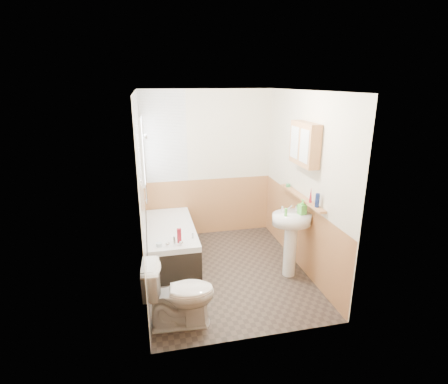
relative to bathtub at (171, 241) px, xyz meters
The scene contains 26 objects.
floor 0.98m from the bathtub, 38.87° to the right, with size 2.80×2.80×0.00m, color #2F2621.
ceiling 2.42m from the bathtub, 38.87° to the right, with size 2.80×2.80×0.00m, color white.
wall_back 1.47m from the bathtub, 48.38° to the left, with size 2.20×0.02×2.50m, color beige.
wall_front 2.34m from the bathtub, 69.93° to the right, with size 2.20×0.02×2.50m, color beige.
wall_left 1.20m from the bathtub, 122.85° to the right, with size 0.02×2.80×2.50m, color beige.
wall_right 2.16m from the bathtub, 17.73° to the right, with size 0.02×2.80×2.50m, color beige.
wainscot_right 1.92m from the bathtub, 17.94° to the right, with size 0.01×2.80×1.00m, color #BB804C.
wainscot_front 2.12m from the bathtub, 69.73° to the right, with size 2.20×0.01×1.00m, color #BB804C.
wainscot_back 1.11m from the bathtub, 47.60° to the left, with size 2.20×0.01×1.00m, color #BB804C.
tile_cladding_left 1.20m from the bathtub, 121.32° to the right, with size 0.01×2.80×2.50m, color white.
tile_return_back 1.68m from the bathtub, 89.64° to the left, with size 0.75×0.01×1.50m, color white.
window 1.46m from the bathtub, 132.62° to the left, with size 0.03×0.79×0.99m.
bathtub is the anchor object (origin of this frame).
shower_riser 1.34m from the bathtub, 166.43° to the left, with size 0.10×0.08×1.18m.
toilet 1.59m from the bathtub, 91.08° to the right, with size 0.44×0.78×0.77m, color white.
sink 1.83m from the bathtub, 28.87° to the right, with size 0.53×0.43×1.03m.
pine_shelf 2.07m from the bathtub, 21.34° to the right, with size 0.10×1.25×0.03m, color #BB804C.
medicine_cabinet 2.45m from the bathtub, 22.83° to the right, with size 0.16×0.62×0.56m.
foam_can 2.30m from the bathtub, 32.89° to the right, with size 0.05×0.05×0.18m, color navy.
green_bottle 2.22m from the bathtub, 28.51° to the right, with size 0.04×0.04×0.21m, color maroon.
black_jar 1.97m from the bathtub, ahead, with size 0.07×0.07×0.04m, color #388447.
soap_bottle 2.04m from the bathtub, 28.06° to the right, with size 0.09×0.21×0.09m, color #59C647.
clear_bottle 1.86m from the bathtub, 32.40° to the right, with size 0.04×0.04×0.11m, color #59C647.
blue_gel 0.69m from the bathtub, 82.67° to the right, with size 0.06×0.04×0.20m, color maroon.
cream_jar 0.73m from the bathtub, 107.05° to the right, with size 0.08×0.08×0.05m, color silver.
orange_bottle 0.64m from the bathtub, 61.19° to the right, with size 0.03×0.03×0.08m, color silver.
Camera 1 is at (-1.01, -4.33, 2.60)m, focal length 28.00 mm.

